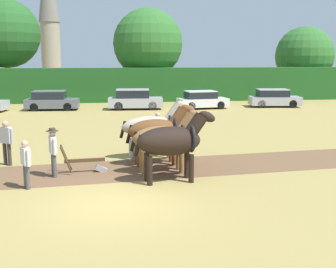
{
  "coord_description": "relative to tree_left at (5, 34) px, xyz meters",
  "views": [
    {
      "loc": [
        0.0,
        -11.38,
        4.08
      ],
      "look_at": [
        2.18,
        4.69,
        1.1
      ],
      "focal_mm": 45.0,
      "sensor_mm": 36.0,
      "label": 1
    }
  ],
  "objects": [
    {
      "name": "ground_plane",
      "position": [
        9.67,
        -30.76,
        -6.22
      ],
      "size": [
        240.0,
        240.0,
        0.0
      ],
      "primitive_type": "plane",
      "color": "#998447"
    },
    {
      "name": "plowed_furrow_strip",
      "position": [
        6.53,
        -27.51,
        -6.21
      ],
      "size": [
        32.43,
        5.88,
        0.01
      ],
      "primitive_type": "cube",
      "rotation": [
        0.0,
        0.0,
        0.09
      ],
      "color": "brown",
      "rests_on": "ground"
    },
    {
      "name": "hedgerow",
      "position": [
        9.67,
        -3.03,
        -4.67
      ],
      "size": [
        60.91,
        1.91,
        3.09
      ],
      "primitive_type": "cube",
      "color": "#1E511E",
      "rests_on": "ground"
    },
    {
      "name": "tree_left",
      "position": [
        0.0,
        0.0,
        0.0
      ],
      "size": [
        6.41,
        6.41,
        9.43
      ],
      "color": "brown",
      "rests_on": "ground"
    },
    {
      "name": "tree_center_left",
      "position": [
        13.38,
        -0.15,
        -0.85
      ],
      "size": [
        6.79,
        6.79,
        8.77
      ],
      "color": "#423323",
      "rests_on": "ground"
    },
    {
      "name": "tree_center",
      "position": [
        29.86,
        0.34,
        -2.04
      ],
      "size": [
        6.04,
        6.04,
        7.21
      ],
      "color": "brown",
      "rests_on": "ground"
    },
    {
      "name": "church_spire",
      "position": [
        0.95,
        23.42,
        4.35
      ],
      "size": [
        3.11,
        3.11,
        20.2
      ],
      "color": "gray",
      "rests_on": "ground"
    },
    {
      "name": "draft_horse_lead_left",
      "position": [
        11.62,
        -28.78,
        -4.84
      ],
      "size": [
        2.8,
        1.2,
        2.41
      ],
      "rotation": [
        0.0,
        0.0,
        0.09
      ],
      "color": "black",
      "rests_on": "ground"
    },
    {
      "name": "draft_horse_lead_right",
      "position": [
        11.52,
        -27.63,
        -4.95
      ],
      "size": [
        2.77,
        1.07,
        2.3
      ],
      "rotation": [
        0.0,
        0.0,
        0.09
      ],
      "color": "brown",
      "rests_on": "ground"
    },
    {
      "name": "draft_horse_trail_left",
      "position": [
        11.42,
        -26.49,
        -4.89
      ],
      "size": [
        2.78,
        1.11,
        2.37
      ],
      "rotation": [
        0.0,
        0.0,
        0.09
      ],
      "color": "brown",
      "rests_on": "ground"
    },
    {
      "name": "draft_horse_trail_right",
      "position": [
        11.32,
        -25.34,
        -4.91
      ],
      "size": [
        3.0,
        1.08,
        2.39
      ],
      "rotation": [
        0.0,
        0.0,
        0.09
      ],
      "color": "#B2A38E",
      "rests_on": "ground"
    },
    {
      "name": "plow",
      "position": [
        8.81,
        -27.3,
        -5.9
      ],
      "size": [
        1.68,
        0.49,
        1.13
      ],
      "rotation": [
        0.0,
        0.0,
        0.09
      ],
      "color": "#4C331E",
      "rests_on": "ground"
    },
    {
      "name": "farmer_at_plow",
      "position": [
        7.66,
        -27.7,
        -5.22
      ],
      "size": [
        0.43,
        0.64,
        1.71
      ],
      "rotation": [
        0.0,
        0.0,
        0.29
      ],
      "color": "#4C4C4C",
      "rests_on": "ground"
    },
    {
      "name": "farmer_beside_team",
      "position": [
        11.69,
        -23.81,
        -5.25
      ],
      "size": [
        0.43,
        0.58,
        1.67
      ],
      "rotation": [
        0.0,
        0.0,
        0.56
      ],
      "color": "#28334C",
      "rests_on": "ground"
    },
    {
      "name": "farmer_onlooker_left",
      "position": [
        6.99,
        -28.94,
        -5.34
      ],
      "size": [
        0.38,
        0.58,
        1.54
      ],
      "rotation": [
        0.0,
        0.0,
        0.47
      ],
      "color": "#4C4C4C",
      "rests_on": "ground"
    },
    {
      "name": "farmer_onlooker_right",
      "position": [
        5.7,
        -25.85,
        -5.21
      ],
      "size": [
        0.59,
        0.44,
        1.72
      ],
      "rotation": [
        0.0,
        0.0,
        0.99
      ],
      "color": "#38332D",
      "rests_on": "ground"
    },
    {
      "name": "parked_car_left",
      "position": [
        5.07,
        -8.62,
        -5.5
      ],
      "size": [
        4.08,
        1.89,
        1.5
      ],
      "rotation": [
        0.0,
        0.0,
        -0.04
      ],
      "color": "#565B66",
      "rests_on": "ground"
    },
    {
      "name": "parked_car_center_left",
      "position": [
        11.5,
        -9.07,
        -5.46
      ],
      "size": [
        4.31,
        1.95,
        1.58
      ],
      "rotation": [
        0.0,
        0.0,
        -0.05
      ],
      "color": "#A8A8B2",
      "rests_on": "ground"
    },
    {
      "name": "parked_car_center",
      "position": [
        16.86,
        -9.37,
        -5.53
      ],
      "size": [
        4.12,
        2.23,
        1.42
      ],
      "rotation": [
        0.0,
        0.0,
        0.14
      ],
      "color": "silver",
      "rests_on": "ground"
    },
    {
      "name": "parked_car_center_right",
      "position": [
        23.0,
        -8.99,
        -5.51
      ],
      "size": [
        4.27,
        2.23,
        1.47
      ],
      "rotation": [
        0.0,
        0.0,
        -0.12
      ],
      "color": "#A8A8B2",
      "rests_on": "ground"
    }
  ]
}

